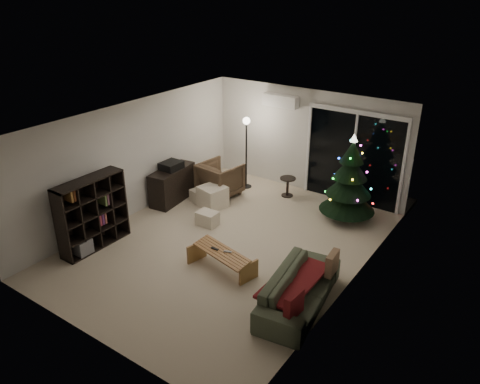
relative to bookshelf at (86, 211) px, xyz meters
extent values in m
plane|color=beige|center=(2.25, 1.51, -0.71)|extent=(6.50, 6.50, 0.00)
plane|color=white|center=(2.25, 1.51, 1.79)|extent=(6.50, 6.50, 0.00)
cube|color=silver|center=(2.25, 4.76, 0.54)|extent=(5.00, 0.02, 2.50)
cube|color=silver|center=(2.25, -1.74, 0.54)|extent=(5.00, 0.02, 2.50)
cube|color=silver|center=(-0.25, 1.51, 0.54)|extent=(0.02, 6.50, 2.50)
cube|color=silver|center=(4.75, 1.51, 0.54)|extent=(0.02, 6.50, 2.50)
cube|color=black|center=(3.45, 4.74, 0.34)|extent=(2.20, 0.02, 2.10)
cube|color=white|center=(1.55, 4.64, 1.44)|extent=(0.90, 0.22, 0.28)
cube|color=#3F3833|center=(3.45, 5.26, -0.76)|extent=(2.60, 1.00, 0.10)
cube|color=white|center=(3.45, 5.66, -0.21)|extent=(2.20, 0.06, 1.00)
cube|color=black|center=(0.00, 2.42, -0.32)|extent=(0.63, 1.32, 0.79)
cube|color=black|center=(0.00, 2.42, 0.16)|extent=(0.40, 0.47, 0.17)
imported|color=#3B2E20|center=(0.74, 3.29, -0.30)|extent=(0.98, 1.00, 0.82)
cube|color=beige|center=(0.98, 2.68, -0.47)|extent=(0.65, 0.65, 0.49)
cube|color=white|center=(0.58, 2.70, -0.57)|extent=(0.47, 0.40, 0.29)
cube|color=white|center=(1.43, 1.92, -0.56)|extent=(0.44, 0.33, 0.30)
cylinder|color=black|center=(2.11, 4.16, -0.48)|extent=(0.41, 0.41, 0.47)
cylinder|color=black|center=(0.99, 4.04, 0.16)|extent=(0.28, 0.28, 1.74)
imported|color=#49523B|center=(4.30, 0.65, -0.42)|extent=(1.05, 2.09, 0.58)
cube|color=maroon|center=(4.20, 0.65, -0.29)|extent=(0.62, 1.44, 0.05)
cube|color=#A67F5F|center=(4.55, 1.30, -0.19)|extent=(0.15, 0.39, 0.38)
cube|color=maroon|center=(4.55, 0.00, -0.19)|extent=(0.14, 0.39, 0.38)
cube|color=black|center=(2.55, 0.73, -0.32)|extent=(0.15, 0.05, 0.02)
cube|color=slate|center=(2.80, 0.78, -0.32)|extent=(0.15, 0.09, 0.02)
cone|color=black|center=(3.74, 3.87, 0.25)|extent=(1.38, 1.38, 1.93)
camera|label=1|loc=(7.01, -4.90, 4.08)|focal=35.00mm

